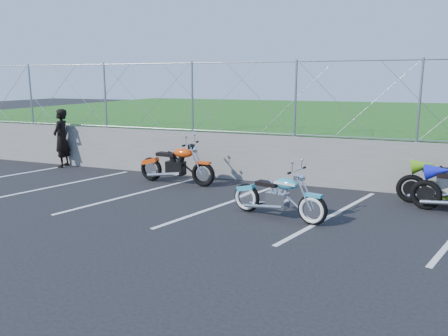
% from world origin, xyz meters
% --- Properties ---
extents(ground, '(90.00, 90.00, 0.00)m').
position_xyz_m(ground, '(0.00, 0.00, 0.00)').
color(ground, black).
rests_on(ground, ground).
extents(retaining_wall, '(30.00, 0.22, 1.30)m').
position_xyz_m(retaining_wall, '(0.00, 3.50, 0.65)').
color(retaining_wall, slate).
rests_on(retaining_wall, ground).
extents(grass_field, '(30.00, 20.00, 1.30)m').
position_xyz_m(grass_field, '(0.00, 13.50, 0.65)').
color(grass_field, '#1C5115').
rests_on(grass_field, ground).
extents(chain_link_fence, '(28.00, 0.03, 2.00)m').
position_xyz_m(chain_link_fence, '(0.00, 3.50, 2.30)').
color(chain_link_fence, gray).
rests_on(chain_link_fence, retaining_wall).
extents(parking_lines, '(18.29, 4.31, 0.01)m').
position_xyz_m(parking_lines, '(1.20, 1.00, 0.00)').
color(parking_lines, silver).
rests_on(parking_lines, ground).
extents(cruiser_turquoise, '(2.10, 0.75, 1.06)m').
position_xyz_m(cruiser_turquoise, '(1.39, 0.40, 0.43)').
color(cruiser_turquoise, black).
rests_on(cruiser_turquoise, ground).
extents(naked_orange, '(2.30, 0.78, 1.14)m').
position_xyz_m(naked_orange, '(-1.93, 2.34, 0.49)').
color(naked_orange, black).
rests_on(naked_orange, ground).
extents(person_standing, '(0.61, 0.78, 1.87)m').
position_xyz_m(person_standing, '(-6.51, 3.12, 0.94)').
color(person_standing, black).
rests_on(person_standing, ground).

